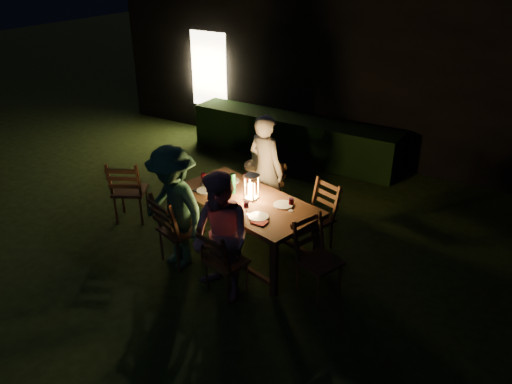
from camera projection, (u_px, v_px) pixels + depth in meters
The scene contains 29 objects.
garden_envelope at pixel (366, 57), 10.81m from camera, with size 40.00×40.00×3.20m.
dining_table at pixel (246, 205), 6.50m from camera, with size 2.15×1.43×0.82m.
chair_near_left at pixel (180, 241), 6.50m from camera, with size 0.60×0.62×1.06m.
chair_near_right at pixel (226, 272), 5.94m from camera, with size 0.50×0.53×0.95m.
chair_far_left at pixel (263, 204), 7.47m from camera, with size 0.57×0.59×0.99m.
chair_far_right at pixel (315, 228), 6.83m from camera, with size 0.57×0.59×0.98m.
chair_end at pixel (318, 272), 5.92m from camera, with size 0.60×0.58×1.00m.
chair_spare at pixel (131, 201), 7.51m from camera, with size 0.65×0.67×1.05m.
person_house_side at pixel (266, 170), 7.26m from camera, with size 0.61×0.40×1.68m, color beige.
person_opp_right at pixel (221, 238), 5.68m from camera, with size 0.77×0.60×1.58m, color #B57C8F.
person_opp_left at pixel (174, 208), 6.24m from camera, with size 1.07×0.61×1.65m, color #2E5C45.
lantern at pixel (251, 188), 6.40m from camera, with size 0.16×0.16×0.35m.
plate_far_left at pixel (230, 181), 6.95m from camera, with size 0.25×0.25×0.01m, color white.
plate_near_left at pixel (206, 190), 6.68m from camera, with size 0.25×0.25×0.01m, color white.
plate_far_right at pixel (283, 205), 6.31m from camera, with size 0.25×0.25×0.01m, color white.
plate_near_right at pixel (258, 217), 6.04m from camera, with size 0.25×0.25×0.01m, color white.
wineglass_a at pixel (246, 180), 6.80m from camera, with size 0.06×0.06×0.18m, color #59070F, non-canonical shape.
wineglass_b at pixel (203, 179), 6.81m from camera, with size 0.06×0.06×0.18m, color #59070F, non-canonical shape.
wineglass_c at pixel (246, 208), 6.06m from camera, with size 0.06×0.06×0.18m, color #59070F, non-canonical shape.
wineglass_d at pixel (291, 205), 6.14m from camera, with size 0.06×0.06×0.18m, color #59070F, non-canonical shape.
wineglass_e at pixel (223, 198), 6.30m from camera, with size 0.06×0.06×0.18m, color silver, non-canonical shape.
bottle_table at pixel (233, 184), 6.56m from camera, with size 0.07×0.07×0.28m, color #0F471E.
napkin_left at pixel (220, 203), 6.36m from camera, with size 0.18×0.14×0.01m, color red.
napkin_right at pixel (259, 222), 5.93m from camera, with size 0.18×0.14×0.01m, color red.
phone at pixel (198, 191), 6.67m from camera, with size 0.14×0.07×0.01m, color black.
side_table at pixel (261, 170), 7.75m from camera, with size 0.54×0.54×0.73m.
ice_bucket at pixel (262, 158), 7.66m from camera, with size 0.30×0.30×0.22m, color #A5A8AD.
bottle_bucket_a at pixel (257, 155), 7.63m from camera, with size 0.07×0.07×0.32m, color #0F471E.
bottle_bucket_b at pixel (266, 155), 7.65m from camera, with size 0.07×0.07×0.32m, color #0F471E.
Camera 1 is at (3.69, -4.45, 3.80)m, focal length 35.00 mm.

